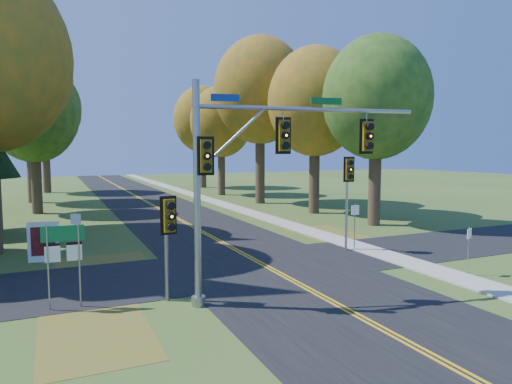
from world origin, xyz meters
name	(u,v)px	position (x,y,z in m)	size (l,w,h in m)	color
ground	(283,276)	(0.00, 0.00, 0.00)	(160.00, 160.00, 0.00)	#39551E
road_main	(283,276)	(0.00, 0.00, 0.01)	(8.00, 160.00, 0.02)	black
road_cross	(263,265)	(0.00, 2.00, 0.01)	(60.00, 6.00, 0.02)	black
centerline_left	(281,276)	(-0.10, 0.00, 0.03)	(0.10, 160.00, 0.01)	gold
centerline_right	(286,275)	(0.10, 0.00, 0.03)	(0.10, 160.00, 0.01)	gold
sidewalk_east	(402,260)	(6.20, 0.00, 0.03)	(1.60, 160.00, 0.06)	#9E998E
leaf_patch_w_near	(106,269)	(-6.50, 4.00, 0.01)	(4.00, 6.00, 0.00)	brown
leaf_patch_e	(339,237)	(6.80, 6.00, 0.01)	(3.50, 8.00, 0.00)	brown
leaf_patch_w_far	(96,333)	(-7.50, -3.00, 0.01)	(3.00, 5.00, 0.00)	brown
tree_e_a	(377,99)	(11.57, 8.77, 8.53)	(7.20, 7.20, 12.73)	#38281C
tree_e_b	(315,102)	(10.97, 15.58, 8.90)	(7.60, 7.60, 13.33)	#38281C
tree_w_c	(34,114)	(-9.54, 24.47, 7.94)	(6.80, 6.80, 11.91)	#38281C
tree_e_c	(260,91)	(9.88, 23.69, 10.66)	(8.80, 8.80, 15.79)	#38281C
tree_w_d	(30,101)	(-10.13, 33.18, 9.78)	(8.20, 8.20, 14.56)	#38281C
tree_e_d	(222,122)	(9.26, 32.87, 8.24)	(7.00, 7.00, 12.32)	#38281C
tree_w_e	(45,108)	(-8.92, 44.09, 10.07)	(8.40, 8.40, 14.97)	#38281C
tree_e_e	(203,120)	(10.47, 43.58, 9.19)	(7.80, 7.80, 13.74)	#38281C
traffic_mast	(257,162)	(-2.23, -2.31, 4.71)	(8.02, 1.38, 7.33)	#919499
east_signal_pole	(348,180)	(5.07, 2.73, 3.62)	(0.54, 0.64, 4.78)	#9A9EA3
ped_signal_pole	(168,224)	(-4.99, -1.29, 2.68)	(0.57, 0.66, 3.60)	gray
route_sign_cluster	(63,249)	(-8.20, -0.50, 1.96)	(1.30, 0.14, 2.78)	gray
info_kiosk	(43,242)	(-8.92, 6.65, 0.91)	(1.33, 0.34, 1.83)	white
reg_sign_e_north	(355,218)	(5.62, 2.87, 1.63)	(0.45, 0.07, 2.38)	gray
reg_sign_e_south	(469,242)	(6.93, -2.98, 1.37)	(0.37, 0.15, 2.00)	gray
reg_sign_w	(76,228)	(-7.54, 5.81, 1.59)	(0.43, 0.18, 2.32)	gray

